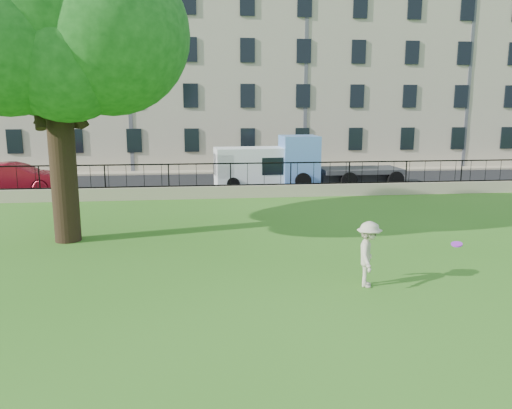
{
  "coord_description": "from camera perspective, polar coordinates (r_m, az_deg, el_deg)",
  "views": [
    {
      "loc": [
        -1.65,
        -12.25,
        4.33
      ],
      "look_at": [
        0.24,
        3.5,
        1.28
      ],
      "focal_mm": 35.0,
      "sensor_mm": 36.0,
      "label": 1
    }
  ],
  "objects": [
    {
      "name": "blue_truck",
      "position": [
        28.97,
        9.58,
        4.99
      ],
      "size": [
        6.79,
        2.43,
        2.84
      ],
      "primitive_type": "cube",
      "rotation": [
        0.0,
        0.0,
        0.0
      ],
      "color": "#6091E1",
      "rests_on": "street"
    },
    {
      "name": "red_sedan",
      "position": [
        28.82,
        -25.74,
        2.74
      ],
      "size": [
        4.8,
        1.82,
        1.56
      ],
      "primitive_type": "imported",
      "rotation": [
        0.0,
        0.0,
        1.61
      ],
      "color": "maroon",
      "rests_on": "street"
    },
    {
      "name": "retaining_wall",
      "position": [
        24.64,
        -2.91,
        1.47
      ],
      "size": [
        50.0,
        0.4,
        0.6
      ],
      "primitive_type": "cube",
      "color": "tan",
      "rests_on": "ground"
    },
    {
      "name": "ground",
      "position": [
        13.1,
        0.79,
        -8.42
      ],
      "size": [
        120.0,
        120.0,
        0.0
      ],
      "primitive_type": "plane",
      "color": "#316D1A",
      "rests_on": "ground"
    },
    {
      "name": "sidewalk",
      "position": [
        34.46,
        -4.05,
        3.75
      ],
      "size": [
        60.0,
        1.4,
        0.12
      ],
      "primitive_type": "cube",
      "color": "tan",
      "rests_on": "ground"
    },
    {
      "name": "iron_railing",
      "position": [
        24.51,
        -2.92,
        3.43
      ],
      "size": [
        50.0,
        0.05,
        1.13
      ],
      "color": "black",
      "rests_on": "retaining_wall"
    },
    {
      "name": "street",
      "position": [
        29.32,
        -3.54,
        2.39
      ],
      "size": [
        60.0,
        9.0,
        0.01
      ],
      "primitive_type": "cube",
      "color": "black",
      "rests_on": "ground"
    },
    {
      "name": "frisbee",
      "position": [
        13.31,
        21.96,
        -4.23
      ],
      "size": [
        0.3,
        0.31,
        0.12
      ],
      "primitive_type": "cylinder",
      "rotation": [
        0.21,
        -0.14,
        -0.15
      ],
      "color": "purple"
    },
    {
      "name": "white_van",
      "position": [
        28.08,
        0.68,
        4.29
      ],
      "size": [
        5.36,
        2.39,
        2.2
      ],
      "primitive_type": "cube",
      "rotation": [
        0.0,
        0.0,
        0.07
      ],
      "color": "white",
      "rests_on": "street"
    },
    {
      "name": "tree",
      "position": [
        17.6,
        -22.63,
        19.15
      ],
      "size": [
        8.4,
        6.6,
        10.59
      ],
      "color": "black",
      "rests_on": "ground"
    },
    {
      "name": "building_row",
      "position": [
        39.93,
        -4.6,
        14.58
      ],
      "size": [
        56.4,
        10.4,
        13.8
      ],
      "color": "#B6AA91",
      "rests_on": "ground"
    },
    {
      "name": "man",
      "position": [
        12.6,
        12.74,
        -5.57
      ],
      "size": [
        0.93,
        1.2,
        1.64
      ],
      "primitive_type": "imported",
      "rotation": [
        0.0,
        0.0,
        1.22
      ],
      "color": "beige",
      "rests_on": "ground"
    }
  ]
}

